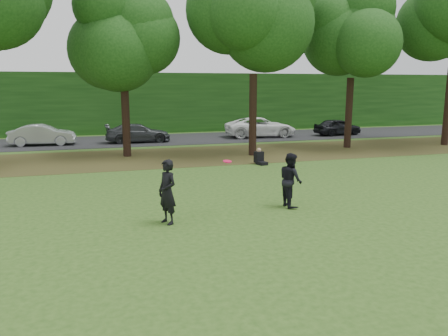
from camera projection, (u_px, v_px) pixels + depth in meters
name	position (u px, v px, depth m)	size (l,w,h in m)	color
ground	(269.00, 226.00, 12.63)	(120.00, 120.00, 0.00)	#2A4D18
leaf_litter	(182.00, 156.00, 24.87)	(60.00, 7.00, 0.01)	#4D331B
street	(161.00, 140.00, 32.41)	(70.00, 7.00, 0.02)	black
far_hedge	(150.00, 103.00, 37.59)	(70.00, 3.00, 5.00)	#173F12
player_left	(167.00, 192.00, 12.67)	(0.69, 0.46, 1.90)	black
player_right	(291.00, 180.00, 14.48)	(0.88, 0.69, 1.81)	black
parked_cars	(166.00, 131.00, 31.48)	(35.15, 3.31, 1.52)	black
frisbee	(227.00, 161.00, 13.48)	(0.33, 0.33, 0.08)	#EF144D
seated_person	(260.00, 158.00, 22.35)	(0.56, 0.80, 0.83)	black
tree_line	(173.00, 12.00, 23.25)	(55.30, 7.90, 12.31)	black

